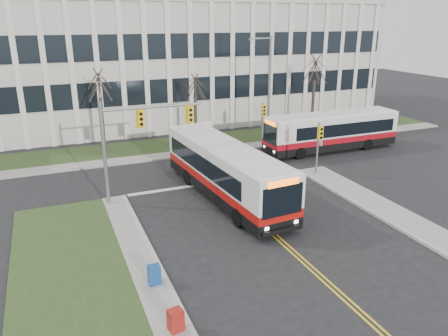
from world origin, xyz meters
TOP-DOWN VIEW (x-y plane):
  - ground at (0.00, 0.00)m, footprint 120.00×120.00m
  - sidewalk_west at (-7.00, -5.00)m, footprint 1.20×26.00m
  - sidewalk_cross at (5.00, 15.20)m, footprint 44.00×1.60m
  - building_lawn at (5.00, 18.00)m, footprint 44.00×5.00m
  - office_building at (5.00, 30.00)m, footprint 40.00×16.00m
  - mast_arm_signal at (-5.62, 7.16)m, footprint 6.11×0.38m
  - signal_pole_near at (7.20, 6.90)m, footprint 0.34×0.39m
  - signal_pole_far at (7.20, 15.40)m, footprint 0.34×0.39m
  - streetlight at (8.03, 16.20)m, footprint 2.15×0.25m
  - directory_sign at (2.50, 17.50)m, footprint 1.50×0.12m
  - tree_left at (-6.00, 18.00)m, footprint 1.80×1.80m
  - tree_mid at (2.00, 18.20)m, footprint 1.80×1.80m
  - tree_right at (14.00, 18.00)m, footprint 1.80×1.80m
  - bus_main at (-0.38, 5.62)m, footprint 3.62×12.55m
  - bus_cross at (11.74, 11.68)m, footprint 11.65×2.53m
  - newspaper_box_blue at (-6.80, -2.10)m, footprint 0.51×0.46m
  - newspaper_box_red at (-6.80, -5.22)m, footprint 0.58×0.54m

SIDE VIEW (x-z plane):
  - ground at x=0.00m, z-range 0.00..0.00m
  - building_lawn at x=5.00m, z-range 0.00..0.12m
  - sidewalk_west at x=-7.00m, z-range 0.00..0.14m
  - sidewalk_cross at x=5.00m, z-range 0.00..0.14m
  - newspaper_box_blue at x=-6.80m, z-range 0.00..0.95m
  - newspaper_box_red at x=-6.80m, z-range 0.00..0.95m
  - directory_sign at x=2.50m, z-range 0.17..2.17m
  - bus_cross at x=11.74m, z-range 0.00..3.11m
  - bus_main at x=-0.38m, z-range 0.00..3.30m
  - signal_pole_near at x=7.20m, z-range 0.60..4.40m
  - signal_pole_far at x=7.20m, z-range 0.60..4.40m
  - mast_arm_signal at x=-5.62m, z-range 1.16..7.36m
  - tree_mid at x=2.00m, z-range 1.47..8.29m
  - streetlight at x=8.03m, z-range 0.59..9.79m
  - tree_left at x=-6.00m, z-range 1.66..9.36m
  - tree_right at x=14.00m, z-range 1.78..10.03m
  - office_building at x=5.00m, z-range 0.00..12.00m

